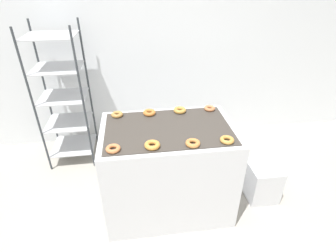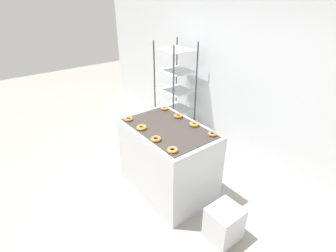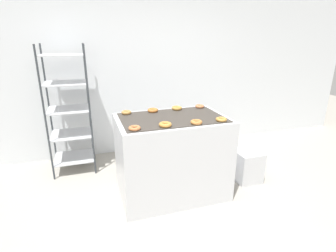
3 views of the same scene
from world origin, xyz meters
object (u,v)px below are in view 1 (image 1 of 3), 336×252
(fryer_machine, at_px, (168,169))
(glaze_bin, at_px, (262,181))
(donut_near_midleft, at_px, (152,145))
(donut_near_left, at_px, (113,149))
(donut_far_midleft, at_px, (149,113))
(donut_near_midright, at_px, (193,143))
(baking_rack_cart, at_px, (64,97))
(donut_near_right, at_px, (227,140))
(donut_far_midright, at_px, (180,110))
(donut_far_left, at_px, (117,114))
(donut_far_right, at_px, (210,108))

(fryer_machine, bearing_deg, glaze_bin, -0.95)
(fryer_machine, distance_m, donut_near_midleft, 0.60)
(glaze_bin, xyz_separation_m, donut_near_left, (-1.53, -0.27, 0.78))
(glaze_bin, distance_m, donut_far_midleft, 1.46)
(donut_near_midright, bearing_deg, donut_near_left, 178.84)
(baking_rack_cart, xyz_separation_m, donut_near_midright, (1.31, -1.34, 0.10))
(fryer_machine, distance_m, donut_near_right, 0.74)
(donut_near_right, bearing_deg, donut_near_midleft, 179.27)
(baking_rack_cart, xyz_separation_m, donut_far_midright, (1.31, -0.74, 0.10))
(fryer_machine, bearing_deg, donut_near_left, -149.26)
(donut_far_left, bearing_deg, donut_near_midright, -43.30)
(donut_near_right, height_order, donut_far_midleft, donut_far_midleft)
(donut_near_midright, bearing_deg, donut_far_midleft, 117.94)
(donut_near_left, bearing_deg, donut_far_midleft, 59.85)
(baking_rack_cart, relative_size, donut_far_midright, 13.71)
(fryer_machine, bearing_deg, donut_far_midright, 61.37)
(donut_near_midright, height_order, donut_far_right, donut_near_midright)
(donut_far_midleft, bearing_deg, donut_near_midleft, -92.12)
(fryer_machine, relative_size, donut_near_midright, 10.10)
(donut_far_midleft, distance_m, donut_far_midright, 0.31)
(donut_near_midleft, xyz_separation_m, donut_far_left, (-0.30, 0.58, -0.00))
(donut_far_left, height_order, donut_far_midleft, donut_far_midleft)
(baking_rack_cart, bearing_deg, fryer_machine, -42.18)
(donut_near_left, xyz_separation_m, donut_far_midright, (0.65, 0.59, 0.00))
(glaze_bin, bearing_deg, donut_far_midright, 160.31)
(baking_rack_cart, relative_size, donut_far_right, 15.55)
(donut_near_left, distance_m, donut_far_midright, 0.87)
(baking_rack_cart, relative_size, glaze_bin, 4.24)
(fryer_machine, relative_size, donut_near_left, 10.45)
(glaze_bin, bearing_deg, donut_far_right, 150.72)
(baking_rack_cart, relative_size, donut_near_midleft, 13.46)
(donut_near_midleft, xyz_separation_m, donut_far_midright, (0.33, 0.58, 0.00))
(donut_near_left, relative_size, donut_far_right, 1.06)
(donut_near_left, distance_m, donut_far_right, 1.13)
(donut_far_left, bearing_deg, donut_far_right, 0.40)
(glaze_bin, distance_m, donut_far_left, 1.73)
(baking_rack_cart, xyz_separation_m, donut_near_right, (1.61, -1.33, 0.10))
(donut_near_midright, xyz_separation_m, donut_far_left, (-0.63, 0.60, 0.00))
(glaze_bin, xyz_separation_m, donut_near_midright, (-0.88, -0.28, 0.78))
(donut_near_right, distance_m, donut_far_right, 0.59)
(donut_far_midright, bearing_deg, baking_rack_cart, 150.56)
(donut_near_midleft, bearing_deg, donut_near_right, -0.73)
(donut_near_midright, bearing_deg, donut_far_right, 62.65)
(donut_far_left, xyz_separation_m, donut_far_midright, (0.63, 0.00, 0.00))
(donut_far_midleft, bearing_deg, donut_far_left, 178.89)
(baking_rack_cart, height_order, donut_far_midright, baking_rack_cart)
(fryer_machine, relative_size, donut_far_right, 11.03)
(glaze_bin, distance_m, donut_near_right, 1.01)
(glaze_bin, height_order, donut_near_left, donut_near_left)
(glaze_bin, relative_size, donut_far_left, 3.56)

